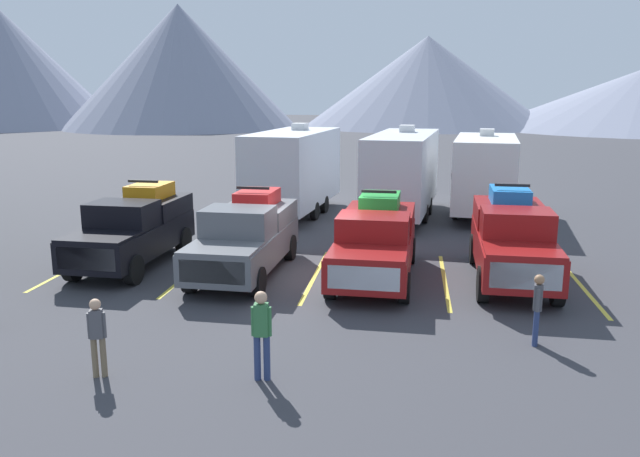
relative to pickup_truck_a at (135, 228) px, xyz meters
name	(u,v)px	position (x,y,z in m)	size (l,w,h in m)	color
ground_plane	(315,276)	(5.77, -0.53, -1.16)	(240.00, 240.00, 0.00)	#38383D
pickup_truck_a	(135,228)	(0.00, 0.00, 0.00)	(2.30, 5.44, 2.55)	black
pickup_truck_b	(246,235)	(3.69, -0.46, -0.03)	(2.33, 5.68, 2.48)	#595B60
pickup_truck_c	(376,240)	(7.52, -0.38, -0.06)	(2.38, 5.83, 2.43)	maroon
pickup_truck_d	(512,238)	(11.39, -0.14, 0.07)	(2.29, 5.62, 2.67)	maroon
lot_stripe_a	(77,266)	(-1.75, -0.50, -1.16)	(0.12, 5.50, 0.01)	gold
lot_stripe_b	(193,270)	(2.01, -0.50, -1.16)	(0.12, 5.50, 0.01)	gold
lot_stripe_c	(315,275)	(5.77, -0.50, -1.16)	(0.12, 5.50, 0.01)	gold
lot_stripe_d	(445,280)	(9.53, -0.50, -1.16)	(0.12, 5.50, 0.01)	gold
lot_stripe_e	(581,286)	(13.29, -0.50, -1.16)	(0.12, 5.50, 0.01)	gold
camper_trailer_a	(294,168)	(3.48, 8.54, 0.90)	(3.32, 8.15, 3.92)	silver
camper_trailer_b	(403,170)	(8.15, 8.61, 0.87)	(3.21, 8.86, 3.86)	silver
camper_trailer_c	(485,172)	(11.60, 9.17, 0.79)	(3.14, 7.38, 3.71)	white
person_a	(261,329)	(5.80, -7.47, -0.15)	(0.39, 0.24, 1.75)	navy
person_b	(538,305)	(11.21, -5.01, -0.26)	(0.22, 0.34, 1.57)	navy
person_c	(97,332)	(2.70, -7.78, -0.26)	(0.33, 0.24, 1.56)	#726047
mountain_ridge	(409,78)	(8.05, 73.91, 5.79)	(156.77, 46.55, 17.77)	gray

